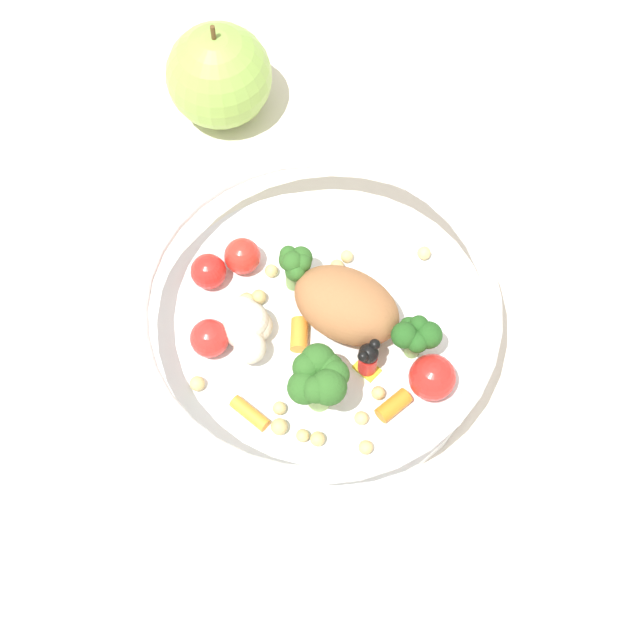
{
  "coord_description": "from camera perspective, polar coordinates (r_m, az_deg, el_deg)",
  "views": [
    {
      "loc": [
        0.12,
        0.28,
        0.63
      ],
      "look_at": [
        -0.0,
        0.0,
        0.03
      ],
      "focal_mm": 54.76,
      "sensor_mm": 36.0,
      "label": 1
    }
  ],
  "objects": [
    {
      "name": "ground_plane",
      "position": [
        0.7,
        -0.17,
        -1.03
      ],
      "size": [
        2.4,
        2.4,
        0.0
      ],
      "primitive_type": "plane",
      "color": "silver"
    },
    {
      "name": "food_container",
      "position": [
        0.67,
        -0.09,
        -0.06
      ],
      "size": [
        0.25,
        0.25,
        0.07
      ],
      "color": "white",
      "rests_on": "ground_plane"
    },
    {
      "name": "loose_apple",
      "position": [
        0.78,
        -5.92,
        14.01
      ],
      "size": [
        0.08,
        0.08,
        0.09
      ],
      "color": "#8CB74C",
      "rests_on": "ground_plane"
    }
  ]
}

